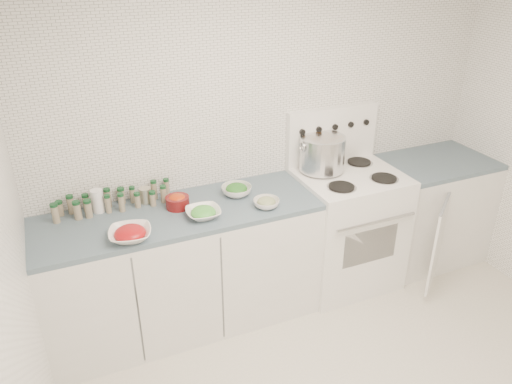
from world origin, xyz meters
name	(u,v)px	position (x,y,z in m)	size (l,w,h in m)	color
room_walls	(415,167)	(0.00, 0.00, 1.56)	(3.54, 3.04, 2.52)	white
counter_left	(183,268)	(-0.82, 1.19, 0.45)	(1.85, 0.62, 0.90)	white
stove	(345,225)	(0.48, 1.19, 0.50)	(0.76, 0.70, 1.36)	white
counter_right	(428,210)	(1.30, 1.19, 0.45)	(0.89, 0.88, 0.90)	white
stock_pot	(322,152)	(0.31, 1.32, 1.08)	(0.36, 0.33, 0.26)	silver
bowl_tomato	(130,234)	(-1.17, 0.98, 0.94)	(0.30, 0.30, 0.08)	white
bowl_snowpea	(203,213)	(-0.70, 1.06, 0.93)	(0.23, 0.23, 0.07)	white
bowl_broccoli	(237,190)	(-0.39, 1.26, 0.94)	(0.27, 0.27, 0.08)	white
bowl_zucchini	(266,203)	(-0.27, 1.02, 0.93)	(0.19, 0.19, 0.07)	white
bowl_pepper	(178,201)	(-0.81, 1.25, 0.95)	(0.16, 0.16, 0.10)	#5F1011
salt_canister	(98,201)	(-1.30, 1.40, 0.98)	(0.08, 0.08, 0.15)	white
tin_can	(145,195)	(-0.99, 1.40, 0.95)	(0.08, 0.08, 0.11)	#B3AD97
spice_cluster	(110,201)	(-1.22, 1.40, 0.96)	(0.77, 0.16, 0.13)	gray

